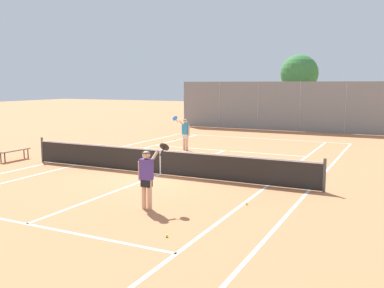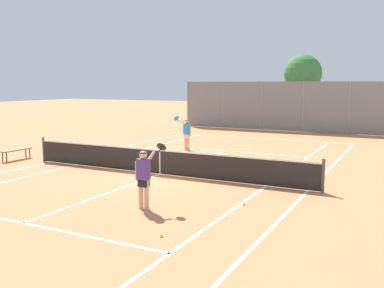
% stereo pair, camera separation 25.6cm
% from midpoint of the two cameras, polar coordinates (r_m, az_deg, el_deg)
% --- Properties ---
extents(ground_plane, '(120.00, 120.00, 0.00)m').
position_cam_midpoint_polar(ground_plane, '(16.15, -4.68, -4.06)').
color(ground_plane, '#CC7A4C').
extents(court_line_markings, '(11.10, 23.90, 0.01)m').
position_cam_midpoint_polar(court_line_markings, '(16.15, -4.68, -4.05)').
color(court_line_markings, silver).
rests_on(court_line_markings, ground).
extents(tennis_net, '(12.00, 0.10, 1.07)m').
position_cam_midpoint_polar(tennis_net, '(16.05, -4.70, -2.28)').
color(tennis_net, '#474C47').
rests_on(tennis_net, ground).
extents(player_near_side, '(0.67, 0.73, 1.77)m').
position_cam_midpoint_polar(player_near_side, '(11.62, -6.67, -4.19)').
color(player_near_side, '#D8A884').
rests_on(player_near_side, ground).
extents(player_far_left, '(0.77, 0.71, 1.77)m').
position_cam_midpoint_polar(player_far_left, '(21.76, -1.24, 1.58)').
color(player_far_left, beige).
rests_on(player_far_left, ground).
extents(loose_tennis_ball_0, '(0.07, 0.07, 0.07)m').
position_cam_midpoint_polar(loose_tennis_ball_0, '(21.71, 4.47, -0.84)').
color(loose_tennis_ball_0, '#D1DB33').
rests_on(loose_tennis_ball_0, ground).
extents(loose_tennis_ball_1, '(0.07, 0.07, 0.07)m').
position_cam_midpoint_polar(loose_tennis_ball_1, '(21.90, -11.48, -0.90)').
color(loose_tennis_ball_1, '#D1DB33').
rests_on(loose_tennis_ball_1, ground).
extents(loose_tennis_ball_2, '(0.07, 0.07, 0.07)m').
position_cam_midpoint_polar(loose_tennis_ball_2, '(12.22, 6.69, -7.91)').
color(loose_tennis_ball_2, '#D1DB33').
rests_on(loose_tennis_ball_2, ground).
extents(loose_tennis_ball_3, '(0.07, 0.07, 0.07)m').
position_cam_midpoint_polar(loose_tennis_ball_3, '(9.72, -4.16, -12.12)').
color(loose_tennis_ball_3, '#D1DB33').
rests_on(loose_tennis_ball_3, ground).
extents(loose_tennis_ball_4, '(0.07, 0.07, 0.07)m').
position_cam_midpoint_polar(loose_tennis_ball_4, '(18.70, -10.18, -2.39)').
color(loose_tennis_ball_4, '#D1DB33').
rests_on(loose_tennis_ball_4, ground).
extents(loose_tennis_ball_5, '(0.07, 0.07, 0.07)m').
position_cam_midpoint_polar(loose_tennis_ball_5, '(25.96, -2.54, 0.64)').
color(loose_tennis_ball_5, '#D1DB33').
rests_on(loose_tennis_ball_5, ground).
extents(courtside_bench, '(0.36, 1.50, 0.47)m').
position_cam_midpoint_polar(courtside_bench, '(20.64, -22.92, -0.87)').
color(courtside_bench, olive).
rests_on(courtside_bench, ground).
extents(back_fence, '(15.33, 0.08, 3.55)m').
position_cam_midpoint_polar(back_fence, '(31.40, 11.23, 4.97)').
color(back_fence, gray).
rests_on(back_fence, ground).
extents(tree_behind_left, '(2.79, 2.79, 5.54)m').
position_cam_midpoint_polar(tree_behind_left, '(33.25, 13.93, 8.96)').
color(tree_behind_left, brown).
rests_on(tree_behind_left, ground).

